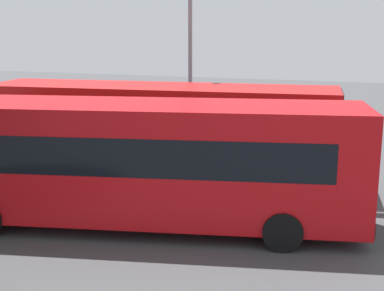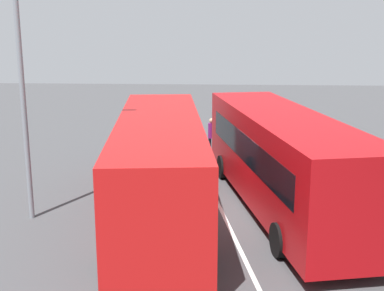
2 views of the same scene
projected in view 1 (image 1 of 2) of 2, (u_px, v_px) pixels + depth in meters
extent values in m
plane|color=#424244|center=(151.00, 201.00, 15.59)|extent=(72.77, 72.77, 0.00)
cube|color=#B70C11|center=(139.00, 160.00, 13.31)|extent=(11.23, 4.69, 2.79)
cube|color=black|center=(368.00, 135.00, 12.49)|extent=(0.57, 2.14, 1.17)
cube|color=black|center=(148.00, 137.00, 14.40)|extent=(9.02, 1.99, 0.89)
cube|color=black|center=(127.00, 158.00, 12.08)|extent=(9.02, 1.99, 0.89)
cube|color=black|center=(371.00, 115.00, 12.39)|extent=(0.51, 1.94, 0.32)
cube|color=black|center=(364.00, 214.00, 12.91)|extent=(0.57, 2.23, 0.36)
cylinder|color=black|center=(279.00, 199.00, 14.30)|extent=(0.95, 0.46, 0.91)
cylinder|color=black|center=(283.00, 232.00, 12.03)|extent=(0.95, 0.46, 0.91)
cylinder|color=black|center=(26.00, 189.00, 15.14)|extent=(0.95, 0.46, 0.91)
cube|color=red|center=(161.00, 130.00, 17.15)|extent=(11.17, 3.67, 2.79)
cube|color=#19232D|center=(339.00, 112.00, 15.82)|extent=(0.36, 2.16, 1.17)
cube|color=#19232D|center=(170.00, 113.00, 18.22)|extent=(9.16, 1.11, 0.89)
cube|color=#19232D|center=(149.00, 126.00, 15.93)|extent=(9.16, 1.11, 0.89)
cube|color=black|center=(341.00, 96.00, 15.71)|extent=(0.32, 1.97, 0.32)
cube|color=black|center=(336.00, 175.00, 16.23)|extent=(0.35, 2.26, 0.36)
cylinder|color=black|center=(273.00, 165.00, 17.78)|extent=(0.93, 0.38, 0.91)
cylinder|color=black|center=(267.00, 185.00, 15.56)|extent=(0.93, 0.38, 0.91)
cylinder|color=black|center=(76.00, 154.00, 19.29)|extent=(0.93, 0.38, 0.91)
cylinder|color=black|center=(44.00, 171.00, 17.06)|extent=(0.93, 0.38, 0.91)
cylinder|color=gray|center=(190.00, 64.00, 20.55)|extent=(0.16, 0.16, 7.03)
cube|color=silver|center=(151.00, 201.00, 15.59)|extent=(15.04, 2.73, 0.01)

